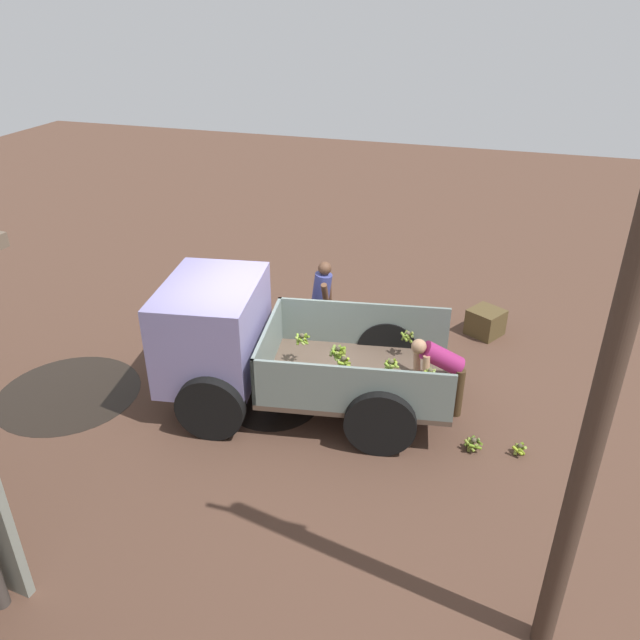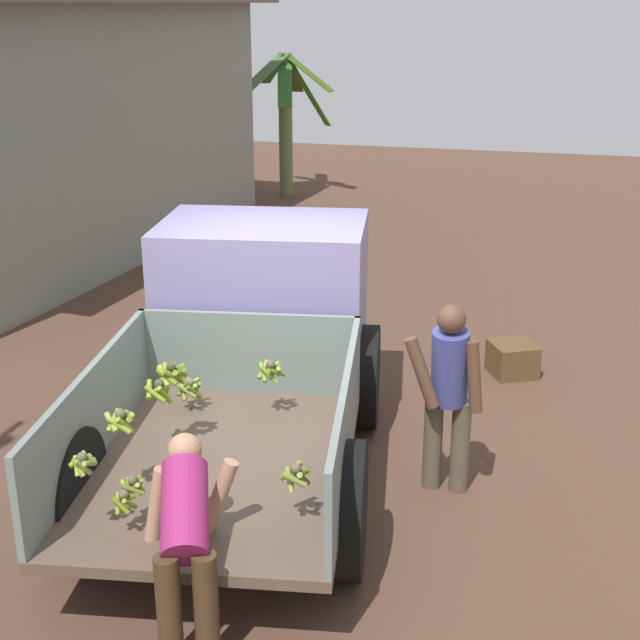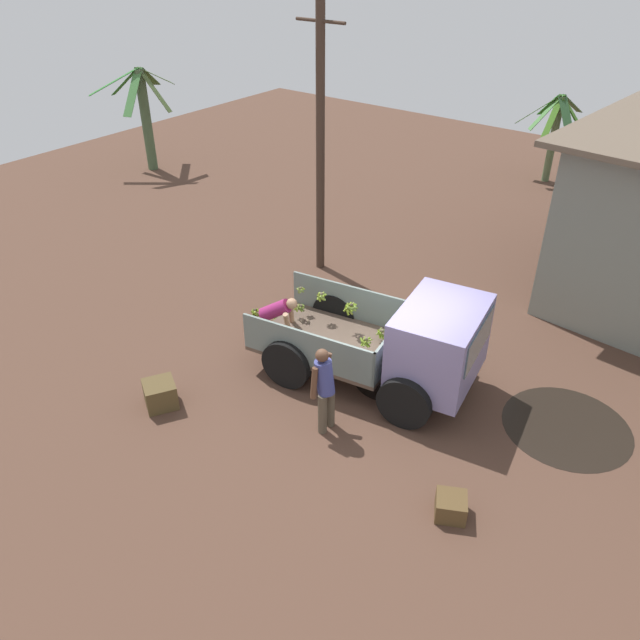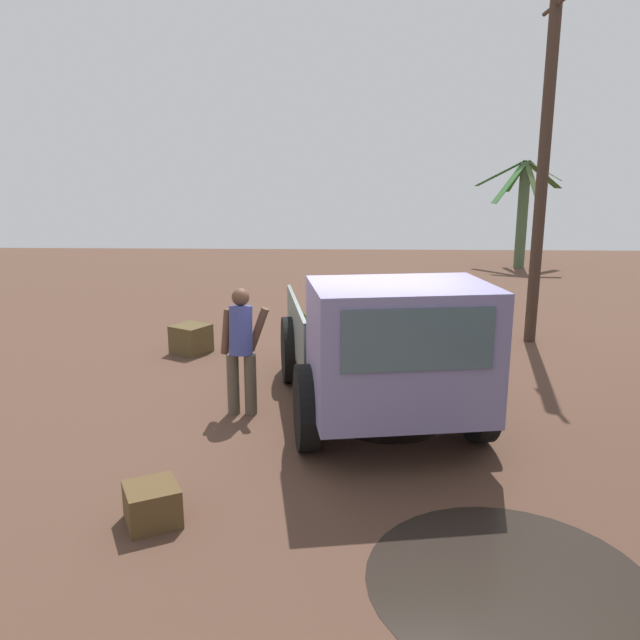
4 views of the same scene
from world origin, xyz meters
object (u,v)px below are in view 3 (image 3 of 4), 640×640
at_px(cargo_truck, 412,344).
at_px(wooden_crate_0, 160,394).
at_px(person_bystander_near_shed, 569,268).
at_px(utility_pole, 320,144).
at_px(person_foreground_visitor, 324,386).
at_px(person_worker_loading, 275,317).
at_px(banana_bunch_on_ground_1, 255,312).
at_px(wooden_crate_1, 451,506).
at_px(banana_bunch_on_ground_0, 279,318).

distance_m(cargo_truck, wooden_crate_0, 4.63).
bearing_deg(person_bystander_near_shed, utility_pole, -131.62).
distance_m(person_foreground_visitor, person_bystander_near_shed, 6.81).
relative_size(person_worker_loading, banana_bunch_on_ground_1, 5.82).
xyz_separation_m(banana_bunch_on_ground_1, wooden_crate_0, (0.70, -3.29, 0.14)).
xyz_separation_m(person_worker_loading, wooden_crate_1, (4.86, -1.68, -0.58)).
distance_m(person_bystander_near_shed, wooden_crate_0, 9.13).
height_order(wooden_crate_0, wooden_crate_1, wooden_crate_0).
xyz_separation_m(utility_pole, wooden_crate_0, (0.99, -6.06, -2.90)).
height_order(utility_pole, wooden_crate_1, utility_pole).
bearing_deg(person_bystander_near_shed, person_worker_loading, -97.56).
distance_m(banana_bunch_on_ground_0, wooden_crate_1, 5.96).
xyz_separation_m(cargo_truck, wooden_crate_1, (2.03, -2.20, -0.83)).
distance_m(person_worker_loading, wooden_crate_1, 5.17).
xyz_separation_m(person_worker_loading, person_bystander_near_shed, (4.06, 5.27, 0.20)).
height_order(cargo_truck, person_bystander_near_shed, cargo_truck).
xyz_separation_m(utility_pole, wooden_crate_1, (6.33, -5.12, -2.96)).
bearing_deg(person_foreground_visitor, wooden_crate_1, 172.21).
xyz_separation_m(person_foreground_visitor, banana_bunch_on_ground_1, (-3.41, 1.96, -0.80)).
height_order(utility_pole, person_bystander_near_shed, utility_pole).
distance_m(person_worker_loading, banana_bunch_on_ground_1, 1.51).
distance_m(person_foreground_visitor, wooden_crate_1, 2.76).
xyz_separation_m(banana_bunch_on_ground_1, wooden_crate_1, (6.04, -2.35, 0.07)).
distance_m(cargo_truck, person_foreground_visitor, 1.92).
bearing_deg(person_worker_loading, utility_pole, 91.79).
bearing_deg(person_bystander_near_shed, wooden_crate_1, -53.39).
distance_m(person_bystander_near_shed, banana_bunch_on_ground_1, 7.03).
bearing_deg(banana_bunch_on_ground_1, utility_pole, 95.97).
distance_m(cargo_truck, person_worker_loading, 2.89).
height_order(person_bystander_near_shed, wooden_crate_0, person_bystander_near_shed).
xyz_separation_m(utility_pole, person_worker_loading, (1.47, -3.44, -2.39)).
bearing_deg(wooden_crate_0, banana_bunch_on_ground_0, 91.63).
xyz_separation_m(cargo_truck, banana_bunch_on_ground_1, (-4.02, 0.15, -0.91)).
xyz_separation_m(person_bystander_near_shed, banana_bunch_on_ground_1, (-5.24, -4.60, -0.85)).
bearing_deg(banana_bunch_on_ground_1, wooden_crate_1, -21.26).
bearing_deg(banana_bunch_on_ground_1, banana_bunch_on_ground_0, 8.46).
distance_m(person_foreground_visitor, banana_bunch_on_ground_1, 4.02).
height_order(utility_pole, person_foreground_visitor, utility_pole).
height_order(cargo_truck, wooden_crate_1, cargo_truck).
height_order(person_worker_loading, banana_bunch_on_ground_0, person_worker_loading).
relative_size(utility_pole, banana_bunch_on_ground_1, 28.77).
bearing_deg(cargo_truck, person_foreground_visitor, -117.56).
height_order(cargo_truck, wooden_crate_0, cargo_truck).
height_order(cargo_truck, banana_bunch_on_ground_1, cargo_truck).
bearing_deg(cargo_truck, person_bystander_near_shed, 66.34).
distance_m(utility_pole, banana_bunch_on_ground_0, 4.14).
height_order(person_foreground_visitor, person_bystander_near_shed, person_bystander_near_shed).
height_order(person_foreground_visitor, banana_bunch_on_ground_0, person_foreground_visitor).
xyz_separation_m(person_bystander_near_shed, wooden_crate_1, (0.80, -6.95, -0.77)).
relative_size(person_bystander_near_shed, wooden_crate_1, 3.80).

